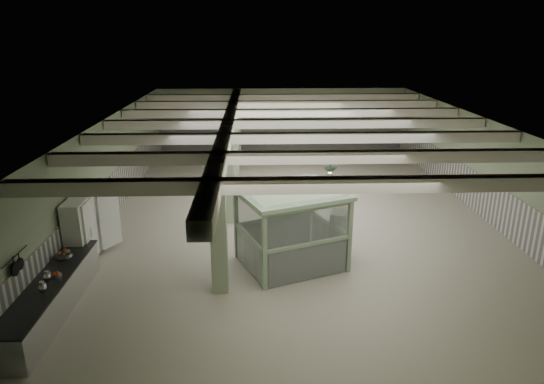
{
  "coord_description": "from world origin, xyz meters",
  "views": [
    {
      "loc": [
        -1.53,
        -17.61,
        6.62
      ],
      "look_at": [
        -0.96,
        -1.56,
        1.3
      ],
      "focal_mm": 32.0,
      "sensor_mm": 36.0,
      "label": 1
    }
  ],
  "objects_px": {
    "guard_booth": "(291,214)",
    "filing_cabinet": "(338,234)",
    "prep_counter": "(52,297)",
    "walkin_cooler": "(86,229)"
  },
  "relations": [
    {
      "from": "walkin_cooler",
      "to": "filing_cabinet",
      "type": "height_order",
      "value": "walkin_cooler"
    },
    {
      "from": "prep_counter",
      "to": "filing_cabinet",
      "type": "bearing_deg",
      "value": 21.38
    },
    {
      "from": "prep_counter",
      "to": "walkin_cooler",
      "type": "height_order",
      "value": "walkin_cooler"
    },
    {
      "from": "guard_booth",
      "to": "filing_cabinet",
      "type": "relative_size",
      "value": 2.43
    },
    {
      "from": "prep_counter",
      "to": "walkin_cooler",
      "type": "bearing_deg",
      "value": 91.59
    },
    {
      "from": "filing_cabinet",
      "to": "guard_booth",
      "type": "bearing_deg",
      "value": -145.49
    },
    {
      "from": "walkin_cooler",
      "to": "guard_booth",
      "type": "height_order",
      "value": "guard_booth"
    },
    {
      "from": "prep_counter",
      "to": "guard_booth",
      "type": "relative_size",
      "value": 1.34
    },
    {
      "from": "walkin_cooler",
      "to": "filing_cabinet",
      "type": "bearing_deg",
      "value": -0.42
    },
    {
      "from": "walkin_cooler",
      "to": "filing_cabinet",
      "type": "distance_m",
      "value": 7.62
    }
  ]
}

